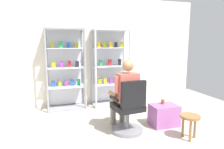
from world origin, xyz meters
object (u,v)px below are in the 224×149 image
object	(u,v)px
storage_crate	(164,115)
wooden_stool	(190,120)
tea_glass	(163,102)
seated_shopkeeper	(125,92)
display_cabinet_left	(65,69)
display_cabinet_right	(110,67)
office_chair	(129,111)

from	to	relation	value
storage_crate	wooden_stool	bearing A→B (deg)	-80.02
storage_crate	tea_glass	size ratio (longest dim) A/B	5.69
seated_shopkeeper	display_cabinet_left	bearing A→B (deg)	120.63
display_cabinet_left	display_cabinet_right	world-z (taller)	same
display_cabinet_left	seated_shopkeeper	bearing A→B (deg)	-59.37
display_cabinet_left	tea_glass	size ratio (longest dim) A/B	21.22
display_cabinet_right	wooden_stool	bearing A→B (deg)	-71.98
display_cabinet_left	seated_shopkeeper	world-z (taller)	display_cabinet_left
display_cabinet_left	seated_shopkeeper	size ratio (longest dim) A/B	1.47
display_cabinet_right	office_chair	world-z (taller)	display_cabinet_right
seated_shopkeeper	wooden_stool	world-z (taller)	seated_shopkeeper
office_chair	wooden_stool	xyz separation A→B (m)	(0.88, -0.49, -0.07)
display_cabinet_right	tea_glass	distance (m)	1.73
display_cabinet_left	storage_crate	world-z (taller)	display_cabinet_left
seated_shopkeeper	wooden_stool	size ratio (longest dim) A/B	3.19
wooden_stool	display_cabinet_right	bearing A→B (deg)	108.02
storage_crate	tea_glass	bearing A→B (deg)	86.51
seated_shopkeeper	display_cabinet_right	bearing A→B (deg)	83.44
tea_glass	office_chair	bearing A→B (deg)	-166.93
display_cabinet_right	storage_crate	world-z (taller)	display_cabinet_right
office_chair	tea_glass	world-z (taller)	office_chair
storage_crate	office_chair	bearing A→B (deg)	-171.59
display_cabinet_right	tea_glass	bearing A→B (deg)	-68.16
display_cabinet_left	wooden_stool	distance (m)	2.93
display_cabinet_right	tea_glass	xyz separation A→B (m)	(0.62, -1.54, -0.51)
office_chair	tea_glass	distance (m)	0.80
storage_crate	wooden_stool	world-z (taller)	same
display_cabinet_right	tea_glass	world-z (taller)	display_cabinet_right
office_chair	storage_crate	world-z (taller)	office_chair
seated_shopkeeper	tea_glass	bearing A→B (deg)	1.29
storage_crate	display_cabinet_right	bearing A→B (deg)	110.90
office_chair	seated_shopkeeper	xyz separation A→B (m)	(-0.02, 0.16, 0.32)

